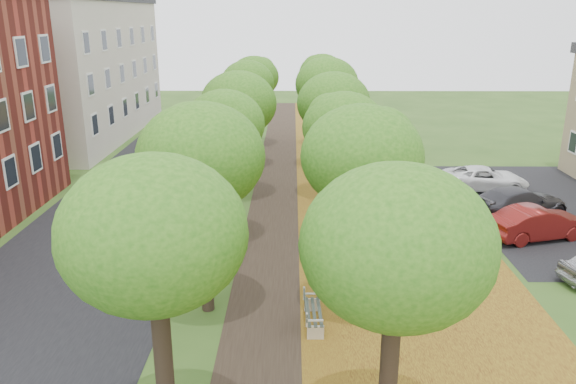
{
  "coord_description": "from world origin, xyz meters",
  "views": [
    {
      "loc": [
        0.53,
        -10.24,
        9.21
      ],
      "look_at": [
        0.36,
        10.76,
        2.5
      ],
      "focal_mm": 35.0,
      "sensor_mm": 36.0,
      "label": 1
    }
  ],
  "objects_px": {
    "car_red": "(538,223)",
    "car_white": "(485,178)",
    "bench": "(312,312)",
    "car_grey": "(518,203)"
  },
  "relations": [
    {
      "from": "car_red",
      "to": "car_white",
      "type": "distance_m",
      "value": 6.98
    },
    {
      "from": "bench",
      "to": "car_white",
      "type": "relative_size",
      "value": 0.4
    },
    {
      "from": "bench",
      "to": "car_red",
      "type": "bearing_deg",
      "value": -56.04
    },
    {
      "from": "bench",
      "to": "car_white",
      "type": "bearing_deg",
      "value": -36.76
    },
    {
      "from": "car_red",
      "to": "car_white",
      "type": "relative_size",
      "value": 0.94
    },
    {
      "from": "bench",
      "to": "car_grey",
      "type": "xyz_separation_m",
      "value": [
        9.94,
        9.59,
        0.3
      ]
    },
    {
      "from": "bench",
      "to": "car_white",
      "type": "height_order",
      "value": "car_white"
    },
    {
      "from": "bench",
      "to": "car_red",
      "type": "distance_m",
      "value": 12.14
    },
    {
      "from": "car_white",
      "to": "bench",
      "type": "bearing_deg",
      "value": 148.66
    },
    {
      "from": "bench",
      "to": "car_red",
      "type": "xyz_separation_m",
      "value": [
        9.86,
        7.08,
        0.26
      ]
    }
  ]
}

